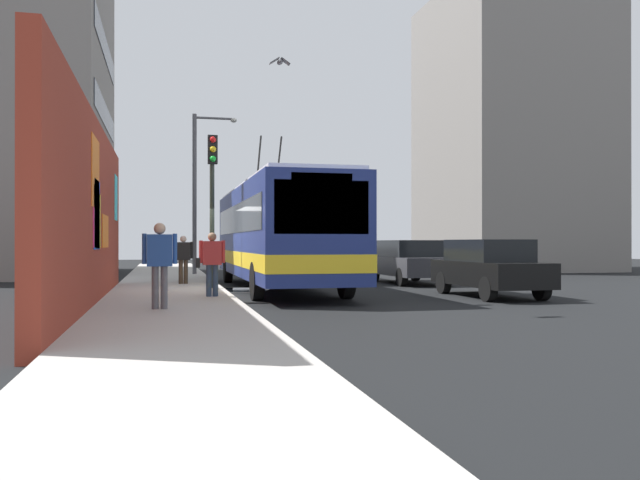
{
  "coord_description": "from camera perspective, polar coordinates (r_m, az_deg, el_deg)",
  "views": [
    {
      "loc": [
        -19.61,
        1.75,
        1.5
      ],
      "look_at": [
        0.21,
        -2.95,
        1.58
      ],
      "focal_mm": 37.16,
      "sensor_mm": 36.0,
      "label": 1
    }
  ],
  "objects": [
    {
      "name": "building_far_right",
      "position": [
        38.61,
        16.12,
        8.89
      ],
      "size": [
        9.14,
        8.22,
        15.2
      ],
      "color": "gray",
      "rests_on": "ground_plane"
    },
    {
      "name": "parked_car_dark_gray",
      "position": [
        24.44,
        7.66,
        -1.77
      ],
      "size": [
        4.54,
        1.9,
        1.58
      ],
      "color": "#38383D",
      "rests_on": "ground_plane"
    },
    {
      "name": "street_lamp",
      "position": [
        29.0,
        -10.34,
        4.93
      ],
      "size": [
        0.44,
        1.9,
        6.87
      ],
      "color": "#4C4C51",
      "rests_on": "sidewalk_slab"
    },
    {
      "name": "pedestrian_near_wall",
      "position": [
        13.82,
        -13.64,
        -1.5
      ],
      "size": [
        0.23,
        0.7,
        1.75
      ],
      "color": "#595960",
      "rests_on": "sidewalk_slab"
    },
    {
      "name": "ground_plane",
      "position": [
        19.75,
        -8.24,
        -4.57
      ],
      "size": [
        80.0,
        80.0,
        0.0
      ],
      "primitive_type": "plane",
      "color": "black"
    },
    {
      "name": "curbside_puddle",
      "position": [
        21.18,
        -6.95,
        -4.27
      ],
      "size": [
        1.89,
        1.89,
        0.0
      ],
      "primitive_type": "cylinder",
      "color": "black",
      "rests_on": "ground_plane"
    },
    {
      "name": "sidewalk_slab",
      "position": [
        19.66,
        -12.9,
        -4.37
      ],
      "size": [
        48.0,
        3.2,
        0.15
      ],
      "primitive_type": "cube",
      "color": "#ADA8A0",
      "rests_on": "ground_plane"
    },
    {
      "name": "city_bus",
      "position": [
        21.25,
        -3.72,
        0.74
      ],
      "size": [
        12.39,
        2.67,
        5.11
      ],
      "color": "navy",
      "rests_on": "ground_plane"
    },
    {
      "name": "pedestrian_midblock",
      "position": [
        22.1,
        -11.69,
        -1.35
      ],
      "size": [
        0.22,
        0.64,
        1.57
      ],
      "color": "#3F3326",
      "rests_on": "sidewalk_slab"
    },
    {
      "name": "traffic_light",
      "position": [
        19.79,
        -9.26,
        4.64
      ],
      "size": [
        0.49,
        0.28,
        4.52
      ],
      "color": "#2D382D",
      "rests_on": "sidewalk_slab"
    },
    {
      "name": "graffiti_wall",
      "position": [
        15.86,
        -19.12,
        2.14
      ],
      "size": [
        14.29,
        0.32,
        4.29
      ],
      "color": "maroon",
      "rests_on": "ground_plane"
    },
    {
      "name": "pedestrian_at_curb",
      "position": [
        16.78,
        -9.31,
        -1.65
      ],
      "size": [
        0.22,
        0.73,
        1.6
      ],
      "color": "#2D3F59",
      "rests_on": "sidewalk_slab"
    },
    {
      "name": "parked_car_black",
      "position": [
        18.85,
        14.35,
        -2.24
      ],
      "size": [
        4.15,
        1.73,
        1.58
      ],
      "color": "black",
      "rests_on": "ground_plane"
    }
  ]
}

